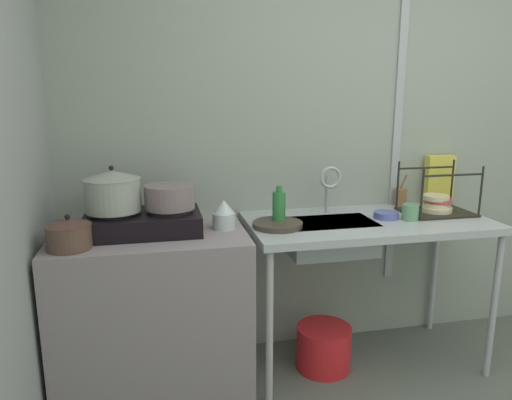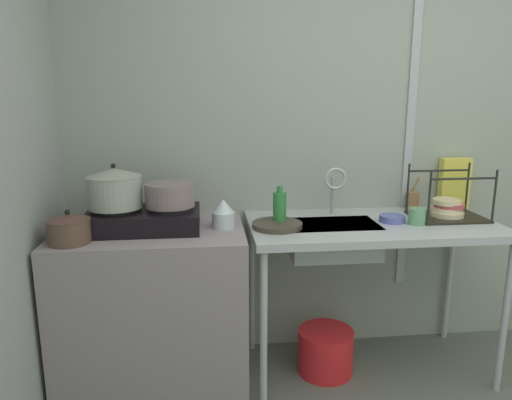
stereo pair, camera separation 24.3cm
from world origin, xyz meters
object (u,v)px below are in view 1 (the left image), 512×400
pot_on_left_burner (113,191)px  pot_on_right_burner (170,197)px  stove (143,222)px  dish_rack (436,205)px  small_bowl_on_drainboard (386,215)px  cereal_box (439,180)px  bottle_by_sink (279,208)px  bucket_on_floor (323,347)px  percolator (224,215)px  faucet (330,182)px  pot_beside_stove (69,234)px  cup_by_rack (410,212)px  utensil_jar (401,197)px  frying_pan (278,225)px  sink_basin (330,237)px

pot_on_left_burner → pot_on_right_burner: size_ratio=1.10×
stove → dish_rack: size_ratio=1.48×
small_bowl_on_drainboard → cereal_box: size_ratio=0.45×
pot_on_right_burner → bottle_by_sink: bearing=0.7°
bucket_on_floor → bottle_by_sink: bearing=175.9°
percolator → faucet: faucet is taller
faucet → pot_on_right_burner: bearing=-171.3°
pot_beside_stove → small_bowl_on_drainboard: pot_beside_stove is taller
pot_on_left_burner → dish_rack: size_ratio=0.71×
cup_by_rack → percolator: bearing=177.5°
utensil_jar → frying_pan: bearing=-160.3°
bottle_by_sink → bucket_on_floor: 0.87m
pot_beside_stove → utensil_jar: 1.91m
pot_beside_stove → dish_rack: size_ratio=0.52×
pot_on_right_burner → utensil_jar: (1.41, 0.27, -0.12)m
pot_on_right_burner → small_bowl_on_drainboard: size_ratio=1.83×
pot_on_right_burner → percolator: (0.27, -0.01, -0.10)m
stove → faucet: size_ratio=1.99×
pot_beside_stove → sink_basin: (1.30, 0.19, -0.16)m
stove → percolator: 0.40m
pot_on_left_burner → small_bowl_on_drainboard: pot_on_left_burner is taller
stove → bucket_on_floor: stove is taller
stove → pot_on_left_burner: bearing=-180.0°
faucet → frying_pan: faucet is taller
percolator → frying_pan: 0.28m
sink_basin → utensil_jar: (0.55, 0.27, 0.14)m
pot_on_left_burner → dish_rack: pot_on_left_burner is taller
pot_on_right_burner → pot_beside_stove: 0.50m
percolator → dish_rack: bearing=2.8°
cereal_box → utensil_jar: bearing=-177.0°
pot_on_left_burner → cereal_box: 1.95m
pot_beside_stove → faucet: size_ratio=0.70×
faucet → cup_by_rack: faucet is taller
stove → pot_on_left_burner: 0.21m
cereal_box → bucket_on_floor: 1.25m
frying_pan → cup_by_rack: 0.74m
pot_on_left_burner → pot_beside_stove: bearing=-133.5°
bottle_by_sink → cereal_box: cereal_box is taller
cup_by_rack → cereal_box: (0.38, 0.33, 0.11)m
sink_basin → pot_beside_stove: bearing=-171.7°
pot_on_right_burner → bottle_by_sink: 0.57m
stove → utensil_jar: bearing=9.8°
cup_by_rack → cereal_box: bearing=41.3°
cereal_box → utensil_jar: (-0.26, -0.01, -0.10)m
frying_pan → small_bowl_on_drainboard: small_bowl_on_drainboard is taller
pot_on_right_burner → utensil_jar: 1.44m
sink_basin → small_bowl_on_drainboard: small_bowl_on_drainboard is taller
small_bowl_on_drainboard → utensil_jar: bearing=49.0°
pot_on_left_burner → dish_rack: (1.78, 0.05, -0.17)m
stove → dish_rack: (1.64, 0.05, -0.00)m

